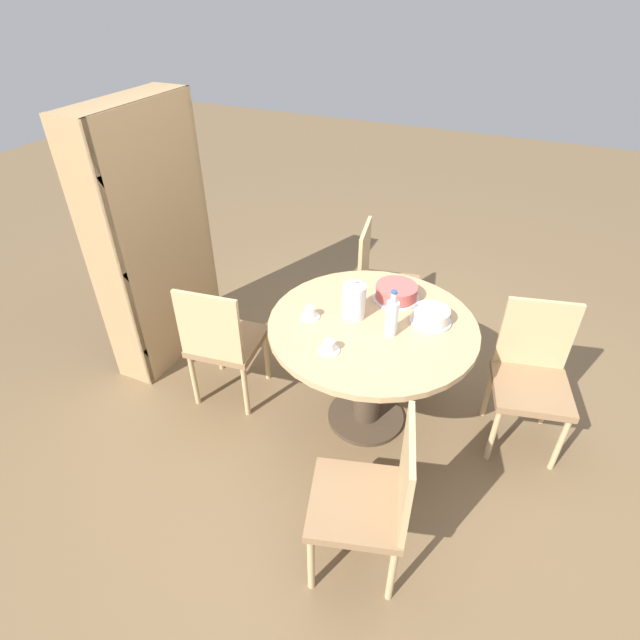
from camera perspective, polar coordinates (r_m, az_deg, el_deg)
name	(u,v)px	position (r m, az deg, el deg)	size (l,w,h in m)	color
ground_plane	(365,418)	(3.29, 5.22, -11.06)	(14.00, 14.00, 0.00)	brown
dining_table	(371,348)	(2.90, 5.83, -3.22)	(1.17, 1.17, 0.76)	#473828
chair_a	(532,375)	(3.11, 23.04, -5.77)	(0.50, 0.50, 0.89)	tan
chair_b	(381,281)	(3.72, 6.95, 4.41)	(0.49, 0.49, 0.89)	tan
chair_c	(223,341)	(3.16, -11.08, -2.32)	(0.47, 0.47, 0.89)	tan
chair_d	(372,498)	(2.34, 5.91, -19.58)	(0.52, 0.52, 0.89)	tan
bookshelf	(155,242)	(3.54, -18.31, 8.42)	(0.89, 0.28, 1.77)	tan
coffee_pot	(354,300)	(2.78, 3.89, 2.32)	(0.13, 0.13, 0.24)	silver
water_bottle	(392,317)	(2.66, 8.21, 0.35)	(0.07, 0.07, 0.27)	silver
cake_main	(396,292)	(2.99, 8.71, 3.13)	(0.28, 0.28, 0.09)	silver
cake_second	(431,316)	(2.83, 12.58, 0.44)	(0.23, 0.23, 0.08)	silver
cup_a	(329,347)	(2.57, 1.06, -3.11)	(0.11, 0.11, 0.07)	white
cup_b	(310,313)	(2.81, -1.16, 0.76)	(0.11, 0.11, 0.07)	white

